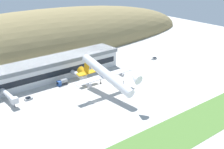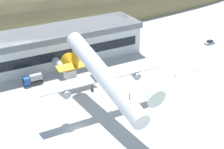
{
  "view_description": "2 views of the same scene",
  "coord_description": "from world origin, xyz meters",
  "px_view_note": "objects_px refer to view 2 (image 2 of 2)",
  "views": [
    {
      "loc": [
        -84.24,
        -116.3,
        71.46
      ],
      "look_at": [
        13.54,
        3.49,
        11.07
      ],
      "focal_mm": 50.0,
      "sensor_mm": 36.0,
      "label": 1
    },
    {
      "loc": [
        -32.83,
        -76.53,
        56.05
      ],
      "look_at": [
        12.23,
        2.51,
        12.07
      ],
      "focal_mm": 60.0,
      "sensor_mm": 36.0,
      "label": 2
    }
  ],
  "objects_px": {
    "traffic_cone_0": "(198,71)",
    "traffic_cone_1": "(175,76)",
    "service_car_0": "(209,42)",
    "jetway_1": "(64,69)",
    "cargo_airplane": "(102,75)",
    "fuel_truck": "(33,79)"
  },
  "relations": [
    {
      "from": "traffic_cone_0",
      "to": "traffic_cone_1",
      "type": "bearing_deg",
      "value": 175.84
    },
    {
      "from": "service_car_0",
      "to": "traffic_cone_1",
      "type": "xyz_separation_m",
      "value": [
        -31.65,
        -17.41,
        -0.31
      ]
    },
    {
      "from": "jetway_1",
      "to": "traffic_cone_1",
      "type": "relative_size",
      "value": 23.84
    },
    {
      "from": "cargo_airplane",
      "to": "traffic_cone_0",
      "type": "distance_m",
      "value": 43.18
    },
    {
      "from": "jetway_1",
      "to": "cargo_airplane",
      "type": "distance_m",
      "value": 24.63
    },
    {
      "from": "service_car_0",
      "to": "fuel_truck",
      "type": "xyz_separation_m",
      "value": [
        -75.55,
        1.34,
        1.0
      ]
    },
    {
      "from": "jetway_1",
      "to": "service_car_0",
      "type": "height_order",
      "value": "jetway_1"
    },
    {
      "from": "service_car_0",
      "to": "traffic_cone_1",
      "type": "distance_m",
      "value": 36.12
    },
    {
      "from": "jetway_1",
      "to": "cargo_airplane",
      "type": "xyz_separation_m",
      "value": [
        1.61,
        -23.53,
        7.12
      ]
    },
    {
      "from": "jetway_1",
      "to": "cargo_airplane",
      "type": "relative_size",
      "value": 0.27
    },
    {
      "from": "traffic_cone_0",
      "to": "jetway_1",
      "type": "bearing_deg",
      "value": 158.12
    },
    {
      "from": "jetway_1",
      "to": "service_car_0",
      "type": "xyz_separation_m",
      "value": [
        65.26,
        0.84,
        -3.4
      ]
    },
    {
      "from": "service_car_0",
      "to": "fuel_truck",
      "type": "distance_m",
      "value": 75.57
    },
    {
      "from": "fuel_truck",
      "to": "traffic_cone_0",
      "type": "bearing_deg",
      "value": -20.05
    },
    {
      "from": "jetway_1",
      "to": "traffic_cone_1",
      "type": "height_order",
      "value": "jetway_1"
    },
    {
      "from": "jetway_1",
      "to": "fuel_truck",
      "type": "relative_size",
      "value": 2.19
    },
    {
      "from": "service_car_0",
      "to": "traffic_cone_0",
      "type": "relative_size",
      "value": 7.93
    },
    {
      "from": "cargo_airplane",
      "to": "fuel_truck",
      "type": "relative_size",
      "value": 8.01
    },
    {
      "from": "service_car_0",
      "to": "fuel_truck",
      "type": "bearing_deg",
      "value": 178.98
    },
    {
      "from": "jetway_1",
      "to": "traffic_cone_1",
      "type": "bearing_deg",
      "value": -26.23
    },
    {
      "from": "fuel_truck",
      "to": "traffic_cone_1",
      "type": "height_order",
      "value": "fuel_truck"
    },
    {
      "from": "cargo_airplane",
      "to": "traffic_cone_0",
      "type": "relative_size",
      "value": 87.22
    }
  ]
}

